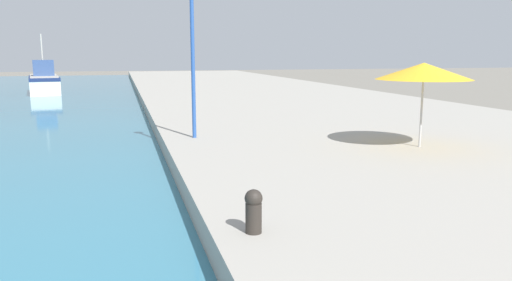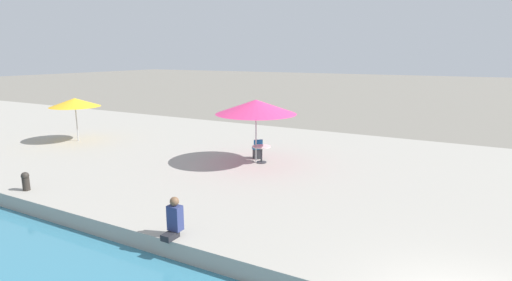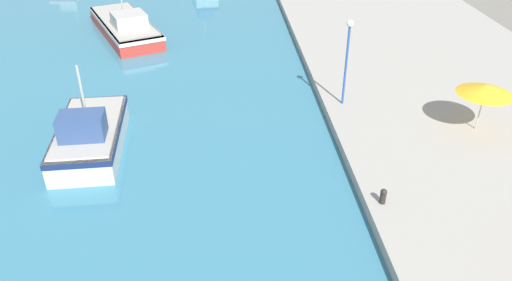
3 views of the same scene
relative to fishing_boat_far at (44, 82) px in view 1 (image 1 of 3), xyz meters
The scene contains 5 objects.
quay_promenade 19.26m from the fishing_boat_far, 39.13° to the right, with size 16.00×90.00×0.54m.
fishing_boat_far is the anchor object (origin of this frame).
cafe_umbrella_white 32.92m from the fishing_boat_far, 65.20° to the right, with size 2.61×2.61×2.34m.
mooring_bollard 36.00m from the fishing_boat_far, 77.91° to the right, with size 0.26×0.26×0.65m.
lamppost 27.93m from the fishing_boat_far, 73.48° to the right, with size 0.36×0.36×4.56m.
Camera 1 is at (-1.17, 7.22, 3.13)m, focal length 35.00 mm.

